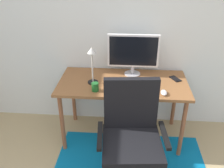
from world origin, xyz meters
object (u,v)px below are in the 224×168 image
at_px(desk, 123,88).
at_px(computer_mouse, 164,93).
at_px(coffee_cup, 95,87).
at_px(cell_phone, 175,79).
at_px(office_chair, 131,146).
at_px(keyboard, 132,92).
at_px(monitor, 133,52).
at_px(desk_lamp, 92,60).

xyz_separation_m(desk, computer_mouse, (0.41, -0.23, 0.09)).
xyz_separation_m(computer_mouse, coffee_cup, (-0.68, 0.02, 0.03)).
bearing_deg(cell_phone, computer_mouse, -143.51).
bearing_deg(cell_phone, office_chair, -148.39).
distance_m(keyboard, computer_mouse, 0.31).
distance_m(monitor, computer_mouse, 0.59).
relative_size(computer_mouse, desk_lamp, 0.26).
bearing_deg(computer_mouse, monitor, 125.73).
bearing_deg(monitor, keyboard, -89.75).
distance_m(desk_lamp, office_chair, 0.94).
height_order(keyboard, computer_mouse, computer_mouse).
distance_m(desk, keyboard, 0.27).
bearing_deg(keyboard, computer_mouse, 0.40).
bearing_deg(desk, keyboard, -67.15).
distance_m(desk, monitor, 0.40).
relative_size(keyboard, cell_phone, 3.07).
height_order(monitor, desk_lamp, monitor).
relative_size(computer_mouse, coffee_cup, 1.20).
relative_size(keyboard, office_chair, 0.41).
distance_m(coffee_cup, desk_lamp, 0.28).
xyz_separation_m(cell_phone, desk_lamp, (-0.89, -0.15, 0.26)).
height_order(monitor, keyboard, monitor).
bearing_deg(computer_mouse, desk_lamp, 165.57).
bearing_deg(computer_mouse, office_chair, -123.57).
xyz_separation_m(coffee_cup, cell_phone, (0.84, 0.32, -0.04)).
height_order(desk, office_chair, office_chair).
bearing_deg(cell_phone, coffee_cup, 172.93).
relative_size(monitor, desk_lamp, 1.41).
height_order(desk, cell_phone, cell_phone).
relative_size(monitor, keyboard, 1.30).
bearing_deg(desk, monitor, 63.41).
bearing_deg(office_chair, cell_phone, 54.59).
xyz_separation_m(computer_mouse, cell_phone, (0.16, 0.34, -0.01)).
xyz_separation_m(monitor, computer_mouse, (0.31, -0.43, -0.25)).
distance_m(computer_mouse, coffee_cup, 0.68).
bearing_deg(keyboard, cell_phone, 36.08).
relative_size(desk, desk_lamp, 3.48).
bearing_deg(coffee_cup, office_chair, -52.42).
bearing_deg(coffee_cup, cell_phone, 21.05).
relative_size(desk_lamp, office_chair, 0.38).
relative_size(monitor, coffee_cup, 6.45).
distance_m(computer_mouse, desk_lamp, 0.79).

